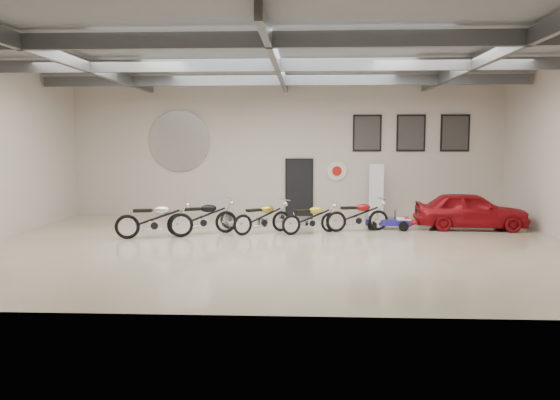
{
  "coord_description": "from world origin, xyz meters",
  "views": [
    {
      "loc": [
        0.73,
        -14.42,
        2.74
      ],
      "look_at": [
        0.0,
        1.2,
        1.1
      ],
      "focal_mm": 35.0,
      "sensor_mm": 36.0,
      "label": 1
    }
  ],
  "objects_px": {
    "go_kart": "(393,220)",
    "motorcycle_silver": "(154,219)",
    "vintage_car": "(471,210)",
    "motorcycle_red": "(358,215)",
    "motorcycle_black": "(202,216)",
    "motorcycle_yellow": "(311,218)",
    "banner_stand": "(376,192)",
    "motorcycle_gold": "(262,217)"
  },
  "relations": [
    {
      "from": "motorcycle_silver",
      "to": "motorcycle_red",
      "type": "distance_m",
      "value": 6.17
    },
    {
      "from": "motorcycle_yellow",
      "to": "motorcycle_silver",
      "type": "bearing_deg",
      "value": 165.76
    },
    {
      "from": "banner_stand",
      "to": "motorcycle_red",
      "type": "height_order",
      "value": "banner_stand"
    },
    {
      "from": "motorcycle_silver",
      "to": "go_kart",
      "type": "xyz_separation_m",
      "value": [
        7.13,
        1.93,
        -0.25
      ]
    },
    {
      "from": "motorcycle_yellow",
      "to": "motorcycle_red",
      "type": "relative_size",
      "value": 0.95
    },
    {
      "from": "motorcycle_gold",
      "to": "motorcycle_black",
      "type": "bearing_deg",
      "value": 151.34
    },
    {
      "from": "go_kart",
      "to": "motorcycle_red",
      "type": "bearing_deg",
      "value": -151.72
    },
    {
      "from": "motorcycle_red",
      "to": "motorcycle_silver",
      "type": "bearing_deg",
      "value": 178.38
    },
    {
      "from": "motorcycle_black",
      "to": "motorcycle_gold",
      "type": "height_order",
      "value": "motorcycle_black"
    },
    {
      "from": "banner_stand",
      "to": "vintage_car",
      "type": "xyz_separation_m",
      "value": [
        2.68,
        -2.41,
        -0.37
      ]
    },
    {
      "from": "banner_stand",
      "to": "motorcycle_black",
      "type": "relative_size",
      "value": 0.93
    },
    {
      "from": "banner_stand",
      "to": "vintage_car",
      "type": "height_order",
      "value": "banner_stand"
    },
    {
      "from": "banner_stand",
      "to": "motorcycle_silver",
      "type": "height_order",
      "value": "banner_stand"
    },
    {
      "from": "motorcycle_gold",
      "to": "vintage_car",
      "type": "bearing_deg",
      "value": -26.64
    },
    {
      "from": "motorcycle_red",
      "to": "go_kart",
      "type": "height_order",
      "value": "motorcycle_red"
    },
    {
      "from": "go_kart",
      "to": "vintage_car",
      "type": "distance_m",
      "value": 2.51
    },
    {
      "from": "motorcycle_silver",
      "to": "motorcycle_black",
      "type": "distance_m",
      "value": 1.45
    },
    {
      "from": "banner_stand",
      "to": "go_kart",
      "type": "bearing_deg",
      "value": -71.15
    },
    {
      "from": "banner_stand",
      "to": "motorcycle_black",
      "type": "height_order",
      "value": "banner_stand"
    },
    {
      "from": "motorcycle_silver",
      "to": "motorcycle_black",
      "type": "height_order",
      "value": "motorcycle_silver"
    },
    {
      "from": "motorcycle_black",
      "to": "vintage_car",
      "type": "distance_m",
      "value": 8.47
    },
    {
      "from": "motorcycle_gold",
      "to": "motorcycle_yellow",
      "type": "height_order",
      "value": "motorcycle_gold"
    },
    {
      "from": "motorcycle_black",
      "to": "motorcycle_gold",
      "type": "distance_m",
      "value": 1.8
    },
    {
      "from": "banner_stand",
      "to": "motorcycle_gold",
      "type": "height_order",
      "value": "banner_stand"
    },
    {
      "from": "motorcycle_yellow",
      "to": "go_kart",
      "type": "height_order",
      "value": "motorcycle_yellow"
    },
    {
      "from": "banner_stand",
      "to": "vintage_car",
      "type": "distance_m",
      "value": 3.62
    },
    {
      "from": "motorcycle_black",
      "to": "motorcycle_red",
      "type": "distance_m",
      "value": 4.78
    },
    {
      "from": "motorcycle_silver",
      "to": "go_kart",
      "type": "height_order",
      "value": "motorcycle_silver"
    },
    {
      "from": "motorcycle_black",
      "to": "motorcycle_red",
      "type": "bearing_deg",
      "value": -14.99
    },
    {
      "from": "motorcycle_yellow",
      "to": "motorcycle_red",
      "type": "height_order",
      "value": "motorcycle_red"
    },
    {
      "from": "vintage_car",
      "to": "motorcycle_red",
      "type": "bearing_deg",
      "value": 103.53
    },
    {
      "from": "motorcycle_gold",
      "to": "motorcycle_silver",
      "type": "bearing_deg",
      "value": 160.65
    },
    {
      "from": "motorcycle_silver",
      "to": "go_kart",
      "type": "distance_m",
      "value": 7.39
    },
    {
      "from": "motorcycle_gold",
      "to": "banner_stand",
      "type": "bearing_deg",
      "value": 5.86
    },
    {
      "from": "motorcycle_silver",
      "to": "motorcycle_gold",
      "type": "distance_m",
      "value": 3.19
    },
    {
      "from": "motorcycle_gold",
      "to": "motorcycle_yellow",
      "type": "xyz_separation_m",
      "value": [
        1.47,
        0.05,
        -0.02
      ]
    },
    {
      "from": "motorcycle_yellow",
      "to": "vintage_car",
      "type": "xyz_separation_m",
      "value": [
        5.1,
        1.12,
        0.11
      ]
    },
    {
      "from": "go_kart",
      "to": "motorcycle_silver",
      "type": "bearing_deg",
      "value": -156.47
    },
    {
      "from": "motorcycle_black",
      "to": "motorcycle_yellow",
      "type": "distance_m",
      "value": 3.27
    },
    {
      "from": "motorcycle_gold",
      "to": "motorcycle_red",
      "type": "bearing_deg",
      "value": -26.02
    },
    {
      "from": "motorcycle_yellow",
      "to": "vintage_car",
      "type": "distance_m",
      "value": 5.22
    },
    {
      "from": "banner_stand",
      "to": "motorcycle_gold",
      "type": "xyz_separation_m",
      "value": [
        -3.89,
        -3.58,
        -0.46
      ]
    }
  ]
}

